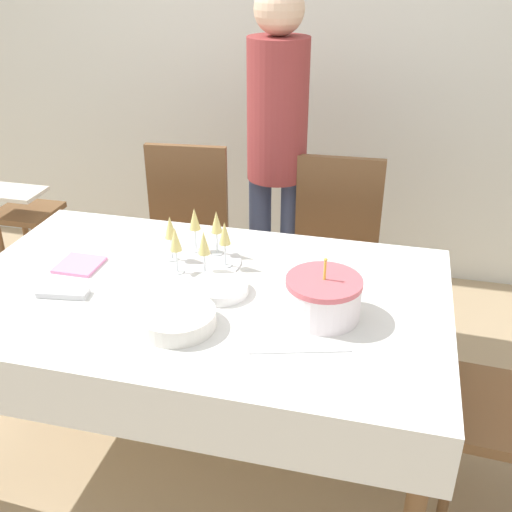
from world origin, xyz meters
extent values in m
plane|color=tan|center=(0.00, 0.00, 0.00)|extent=(12.00, 12.00, 0.00)
cube|color=silver|center=(0.00, 1.72, 1.35)|extent=(8.00, 0.05, 2.70)
cube|color=white|center=(0.00, 0.00, 0.73)|extent=(1.64, 0.99, 0.03)
cube|color=white|center=(0.00, 0.00, 0.64)|extent=(1.67, 1.02, 0.21)
cylinder|color=brown|center=(-0.76, 0.44, 0.36)|extent=(0.06, 0.06, 0.72)
cylinder|color=brown|center=(0.76, 0.44, 0.36)|extent=(0.06, 0.06, 0.72)
cube|color=brown|center=(-0.37, 0.75, 0.43)|extent=(0.46, 0.46, 0.04)
cube|color=brown|center=(-0.39, 0.94, 0.70)|extent=(0.40, 0.07, 0.50)
cylinder|color=brown|center=(-0.17, 0.59, 0.20)|extent=(0.04, 0.04, 0.41)
cylinder|color=brown|center=(-0.53, 0.55, 0.20)|extent=(0.04, 0.04, 0.41)
cylinder|color=brown|center=(-0.21, 0.94, 0.20)|extent=(0.04, 0.04, 0.41)
cylinder|color=brown|center=(-0.57, 0.91, 0.20)|extent=(0.04, 0.04, 0.41)
cube|color=brown|center=(0.37, 0.75, 0.43)|extent=(0.44, 0.44, 0.04)
cube|color=brown|center=(0.36, 0.94, 0.70)|extent=(0.40, 0.06, 0.50)
cylinder|color=brown|center=(0.56, 0.58, 0.20)|extent=(0.04, 0.04, 0.41)
cylinder|color=brown|center=(0.20, 0.56, 0.20)|extent=(0.04, 0.04, 0.41)
cylinder|color=brown|center=(0.54, 0.94, 0.20)|extent=(0.04, 0.04, 0.41)
cylinder|color=brown|center=(0.18, 0.92, 0.20)|extent=(0.04, 0.04, 0.41)
cylinder|color=brown|center=(0.88, -0.17, 0.20)|extent=(0.04, 0.04, 0.41)
cylinder|color=brown|center=(0.90, 0.19, 0.20)|extent=(0.04, 0.04, 0.41)
cylinder|color=white|center=(0.43, -0.06, 0.81)|extent=(0.24, 0.24, 0.12)
cylinder|color=#D15B66|center=(0.43, -0.06, 0.87)|extent=(0.24, 0.24, 0.02)
cylinder|color=yellow|center=(0.43, -0.06, 0.91)|extent=(0.01, 0.01, 0.06)
sphere|color=#F9CC4C|center=(0.43, -0.06, 0.95)|extent=(0.01, 0.01, 0.01)
cylinder|color=silver|center=(-0.07, 0.19, 0.75)|extent=(0.31, 0.31, 0.01)
cylinder|color=silver|center=(0.03, 0.18, 0.76)|extent=(0.05, 0.05, 0.00)
cylinder|color=silver|center=(0.03, 0.18, 0.80)|extent=(0.01, 0.01, 0.08)
cone|color=#E0CC72|center=(0.03, 0.18, 0.89)|extent=(0.04, 0.04, 0.08)
cylinder|color=silver|center=(-0.02, 0.27, 0.76)|extent=(0.05, 0.05, 0.00)
cylinder|color=silver|center=(-0.02, 0.27, 0.80)|extent=(0.01, 0.01, 0.08)
cone|color=#E0CC72|center=(-0.02, 0.27, 0.89)|extent=(0.04, 0.04, 0.08)
cylinder|color=silver|center=(-0.11, 0.27, 0.76)|extent=(0.05, 0.05, 0.00)
cylinder|color=silver|center=(-0.11, 0.27, 0.80)|extent=(0.01, 0.01, 0.08)
cone|color=#E0CC72|center=(-0.11, 0.27, 0.89)|extent=(0.04, 0.04, 0.08)
cylinder|color=silver|center=(-0.17, 0.18, 0.76)|extent=(0.05, 0.05, 0.00)
cylinder|color=silver|center=(-0.17, 0.18, 0.80)|extent=(0.01, 0.01, 0.08)
cone|color=#E0CC72|center=(-0.17, 0.18, 0.89)|extent=(0.04, 0.04, 0.08)
cylinder|color=silver|center=(-0.12, 0.09, 0.76)|extent=(0.05, 0.05, 0.00)
cylinder|color=silver|center=(-0.12, 0.09, 0.80)|extent=(0.01, 0.01, 0.08)
cone|color=#E0CC72|center=(-0.12, 0.09, 0.89)|extent=(0.04, 0.04, 0.08)
cylinder|color=silver|center=(-0.01, 0.09, 0.76)|extent=(0.05, 0.05, 0.00)
cylinder|color=silver|center=(-0.01, 0.09, 0.80)|extent=(0.01, 0.01, 0.08)
cone|color=#E0CC72|center=(-0.01, 0.09, 0.89)|extent=(0.04, 0.04, 0.08)
cylinder|color=silver|center=(0.00, -0.23, 0.75)|extent=(0.24, 0.24, 0.01)
cylinder|color=silver|center=(0.00, -0.23, 0.76)|extent=(0.24, 0.24, 0.01)
cylinder|color=silver|center=(0.00, -0.23, 0.77)|extent=(0.24, 0.24, 0.01)
cylinder|color=silver|center=(0.00, -0.23, 0.77)|extent=(0.24, 0.24, 0.01)
cylinder|color=silver|center=(0.00, -0.23, 0.78)|extent=(0.24, 0.24, 0.01)
cylinder|color=silver|center=(0.00, -0.23, 0.79)|extent=(0.24, 0.24, 0.01)
cylinder|color=silver|center=(0.00, -0.23, 0.79)|extent=(0.24, 0.24, 0.01)
cylinder|color=silver|center=(0.00, -0.23, 0.80)|extent=(0.24, 0.24, 0.01)
cylinder|color=white|center=(0.07, 0.00, 0.75)|extent=(0.19, 0.19, 0.01)
cylinder|color=white|center=(0.07, 0.00, 0.76)|extent=(0.19, 0.19, 0.01)
cylinder|color=white|center=(0.07, 0.00, 0.77)|extent=(0.19, 0.19, 0.01)
cylinder|color=white|center=(0.07, 0.00, 0.77)|extent=(0.19, 0.19, 0.01)
cylinder|color=white|center=(0.07, 0.00, 0.78)|extent=(0.19, 0.19, 0.01)
cube|color=silver|center=(0.39, -0.26, 0.75)|extent=(0.29, 0.10, 0.00)
cube|color=silver|center=(-0.44, -0.14, 0.76)|extent=(0.18, 0.08, 0.02)
cube|color=pink|center=(-0.49, 0.05, 0.75)|extent=(0.15, 0.15, 0.01)
cylinder|color=#3F4C72|center=(-0.03, 1.00, 0.40)|extent=(0.11, 0.11, 0.81)
cylinder|color=#3F4C72|center=(0.13, 1.00, 0.40)|extent=(0.11, 0.11, 0.81)
cylinder|color=maroon|center=(0.05, 1.00, 1.13)|extent=(0.28, 0.28, 0.64)
sphere|color=#D8B293|center=(0.05, 1.00, 1.56)|extent=(0.22, 0.22, 0.22)
cube|color=brown|center=(-1.26, 0.85, 0.55)|extent=(0.30, 0.30, 0.03)
cube|color=silver|center=(-1.26, 0.75, 0.70)|extent=(0.33, 0.20, 0.02)
cylinder|color=brown|center=(-1.37, 0.74, 0.27)|extent=(0.03, 0.03, 0.54)
cylinder|color=brown|center=(-1.15, 0.74, 0.27)|extent=(0.03, 0.03, 0.54)
cylinder|color=brown|center=(-1.37, 0.96, 0.27)|extent=(0.03, 0.03, 0.54)
cylinder|color=brown|center=(-1.15, 0.96, 0.27)|extent=(0.03, 0.03, 0.54)
camera|label=1|loc=(0.61, -1.66, 1.80)|focal=42.00mm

